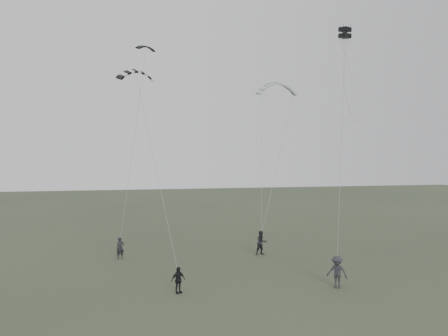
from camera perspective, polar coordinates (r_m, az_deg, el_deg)
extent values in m
plane|color=#38432E|center=(29.10, -0.12, -14.54)|extent=(140.00, 140.00, 0.00)
imported|color=black|center=(35.49, -13.40, -10.14)|extent=(0.70, 0.56, 1.67)
imported|color=black|center=(35.97, 4.91, -9.71)|extent=(1.05, 0.88, 1.93)
imported|color=black|center=(26.70, -6.01, -14.34)|extent=(0.99, 0.76, 1.57)
imported|color=#2B2A30|center=(28.31, 14.55, -13.01)|extent=(1.44, 1.41, 1.98)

